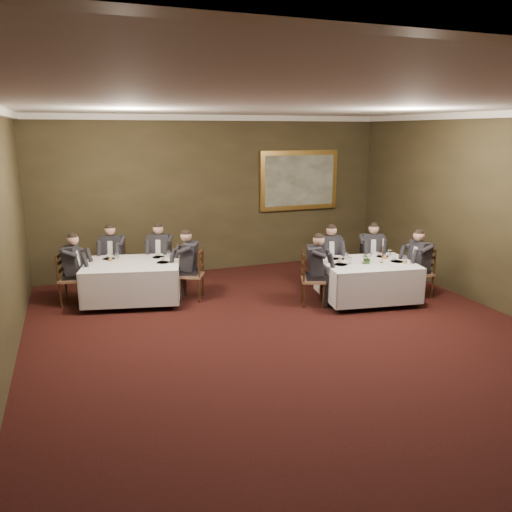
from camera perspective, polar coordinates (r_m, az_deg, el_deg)
ground at (r=7.40m, az=6.31°, el=-11.30°), size 10.00×10.00×0.00m
ceiling at (r=6.69m, az=7.15°, el=16.89°), size 8.00×10.00×0.10m
back_wall at (r=11.46m, az=-4.70°, el=6.99°), size 8.00×0.10×3.50m
crown_molding at (r=6.69m, az=7.13°, el=16.37°), size 8.00×10.00×0.12m
table_main at (r=9.69m, az=12.59°, el=-2.50°), size 1.89×1.55×0.67m
table_second at (r=9.71m, az=-13.90°, el=-2.54°), size 2.01×1.70×0.67m
chair_main_backleft at (r=10.35m, az=8.26°, el=-2.19°), size 0.50×0.49×1.00m
diner_main_backleft at (r=10.27m, az=8.32°, el=-0.98°), size 0.47×0.54×1.35m
chair_main_backright at (r=10.68m, az=12.92°, el=-1.88°), size 0.56×0.55×1.00m
diner_main_backright at (r=10.61m, az=13.00°, el=-0.71°), size 0.55×0.59×1.35m
chair_main_endleft at (r=9.36m, az=6.44°, el=-3.89°), size 0.55×0.56×1.00m
diner_main_endleft at (r=9.29m, az=6.55°, el=-2.55°), size 0.59×0.54×1.35m
chair_main_endright at (r=10.21m, az=18.10°, el=-2.98°), size 0.44×0.46×1.00m
diner_main_endright at (r=10.14m, az=18.15°, el=-1.75°), size 0.50×0.43×1.35m
chair_sec_backleft at (r=10.68m, az=-15.86°, el=-2.08°), size 0.57×0.55×1.00m
diner_sec_backleft at (r=10.61m, az=-15.96°, el=-0.91°), size 0.55×0.60×1.35m
chair_sec_backright at (r=10.58m, az=-10.78°, el=-1.93°), size 0.57×0.56×1.00m
diner_sec_backright at (r=10.51m, az=-10.85°, el=-0.75°), size 0.56×0.60×1.35m
chair_sec_endright at (r=9.69m, az=-7.27°, el=-3.29°), size 0.57×0.58×1.00m
diner_sec_endright at (r=9.62m, az=-7.38°, el=-1.99°), size 0.61×0.57×1.35m
chair_sec_endleft at (r=9.94m, az=-20.25°, el=-3.61°), size 0.52×0.53×1.00m
diner_sec_endleft at (r=9.88m, az=-20.30°, el=-2.35°), size 0.57×0.51×1.35m
centerpiece at (r=9.48m, az=12.57°, el=-0.16°), size 0.24×0.22×0.23m
candlestick at (r=9.59m, az=14.24°, el=0.27°), size 0.07×0.07×0.48m
place_setting_table_main at (r=9.79m, az=9.57°, el=-0.08°), size 0.33×0.31×0.14m
place_setting_table_second at (r=10.06m, az=-16.20°, el=-0.06°), size 0.33×0.31×0.14m
painting at (r=12.08m, az=4.94°, el=8.61°), size 1.98×0.09×1.40m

